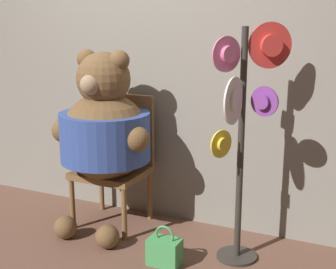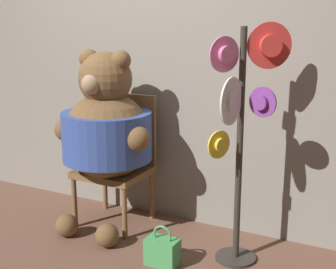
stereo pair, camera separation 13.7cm
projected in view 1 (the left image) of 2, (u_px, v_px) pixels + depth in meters
ground_plane at (117, 237)px, 3.57m from camera, size 14.00×14.00×0.00m
wall_back at (149, 51)px, 3.75m from camera, size 8.00×0.10×2.75m
chair at (117, 157)px, 3.76m from camera, size 0.53×0.48×1.03m
teddy_bear at (104, 131)px, 3.55m from camera, size 0.83×0.74×1.40m
hat_display_rack at (244, 120)px, 2.99m from camera, size 0.40×0.50×1.60m
handbag_on_ground at (164, 251)px, 3.15m from camera, size 0.22×0.14×0.28m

